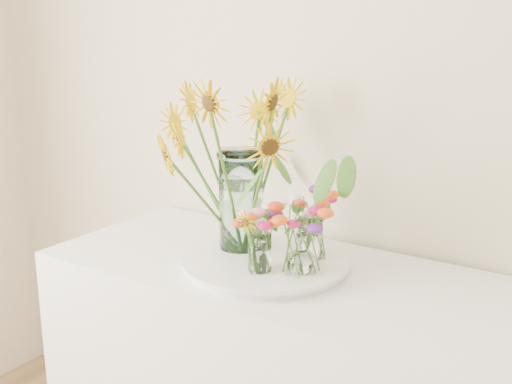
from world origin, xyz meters
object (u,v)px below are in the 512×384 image
Objects in this scene: mason_jar at (241,200)px; small_vase_a at (260,253)px; small_vase_c at (310,238)px; small_vase_b at (301,254)px; tray at (265,264)px.

small_vase_a is (0.15, -0.13, -0.09)m from mason_jar.
small_vase_b is at bearing -73.05° from small_vase_c.
mason_jar is at bearing -169.56° from small_vase_c.
small_vase_b is (0.10, 0.05, 0.00)m from small_vase_a.
small_vase_c is (0.06, 0.16, 0.01)m from small_vase_a.
mason_jar is at bearing 163.36° from small_vase_b.
small_vase_b reaches higher than small_vase_a.
tray is 0.15m from small_vase_c.
small_vase_b is (0.13, -0.04, 0.07)m from tray.
small_vase_c is (0.10, 0.08, 0.07)m from tray.
tray is 0.12m from small_vase_a.
small_vase_a is at bearing -40.36° from mason_jar.
small_vase_c is at bearing 37.20° from tray.
small_vase_a is 0.90× the size of small_vase_c.
small_vase_b reaches higher than tray.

